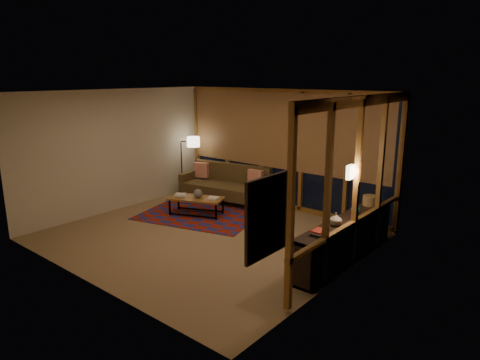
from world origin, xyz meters
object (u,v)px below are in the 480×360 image
Objects in this scene: sofa at (225,184)px; floor_lamp at (182,165)px; coffee_table at (196,206)px; bookshelf at (345,239)px.

floor_lamp is (-1.42, -0.08, 0.31)m from sofa.
sofa is at bearing -19.95° from floor_lamp.
floor_lamp reaches higher than sofa.
bookshelf is (3.56, -0.06, 0.16)m from coffee_table.
sofa is 3.93m from bookshelf.
coffee_table is 0.79× the size of floor_lamp.
sofa is at bearing 76.05° from coffee_table.
sofa reaches higher than bookshelf.
bookshelf reaches higher than coffee_table.
coffee_table is 2.00m from floor_lamp.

